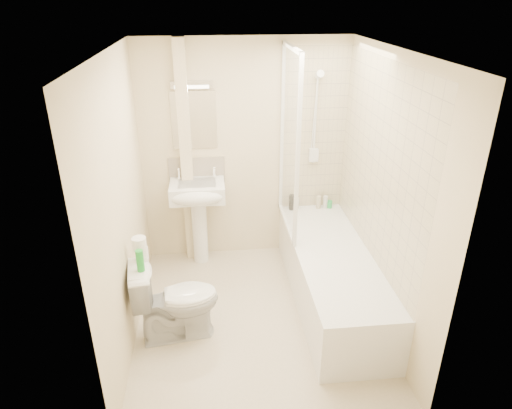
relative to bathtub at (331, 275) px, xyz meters
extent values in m
plane|color=beige|center=(-0.75, -0.20, -0.29)|extent=(2.50, 2.50, 0.00)
cube|color=beige|center=(-0.75, 1.05, 0.91)|extent=(2.20, 0.02, 2.40)
cube|color=beige|center=(-1.85, -0.20, 0.91)|extent=(0.02, 2.50, 2.40)
cube|color=beige|center=(0.35, -0.20, 0.91)|extent=(0.02, 2.50, 2.40)
cube|color=white|center=(-0.75, -0.20, 2.11)|extent=(2.20, 2.50, 0.02)
cube|color=beige|center=(0.00, 1.04, 1.14)|extent=(0.70, 0.01, 1.75)
cube|color=beige|center=(0.34, 0.00, 1.14)|extent=(0.01, 2.10, 1.75)
cube|color=beige|center=(-1.37, 0.99, 0.91)|extent=(0.12, 0.12, 2.40)
cube|color=beige|center=(-1.27, 1.04, 0.74)|extent=(0.60, 0.02, 0.30)
cube|color=white|center=(-1.27, 1.04, 1.29)|extent=(0.46, 0.01, 0.60)
cube|color=silver|center=(-1.27, 1.02, 1.66)|extent=(0.42, 0.07, 0.07)
cube|color=white|center=(0.00, 0.00, -0.01)|extent=(0.70, 2.10, 0.55)
cube|color=white|center=(0.00, 0.00, 0.21)|extent=(0.56, 1.96, 0.05)
cube|color=white|center=(-0.35, 0.60, 1.16)|extent=(0.01, 0.90, 1.80)
cube|color=white|center=(-0.35, 1.03, 1.16)|extent=(0.04, 0.04, 1.80)
cube|color=white|center=(-0.35, 0.15, 1.16)|extent=(0.04, 0.04, 1.80)
cube|color=white|center=(-0.35, 0.60, 2.04)|extent=(0.04, 0.90, 0.04)
cube|color=white|center=(-0.35, 0.60, 0.28)|extent=(0.04, 0.90, 0.03)
cylinder|color=white|center=(0.00, 1.02, 1.26)|extent=(0.02, 0.02, 0.90)
cylinder|color=white|center=(0.00, 1.02, 0.81)|extent=(0.05, 0.05, 0.02)
cylinder|color=white|center=(0.00, 1.02, 1.71)|extent=(0.05, 0.05, 0.02)
cylinder|color=white|center=(0.00, 0.95, 1.74)|extent=(0.08, 0.11, 0.11)
cube|color=white|center=(0.00, 1.01, 0.88)|extent=(0.10, 0.05, 0.14)
cylinder|color=white|center=(-0.02, 0.99, 1.31)|extent=(0.01, 0.13, 0.84)
cylinder|color=white|center=(-1.27, 0.88, 0.09)|extent=(0.16, 0.16, 0.77)
cube|color=white|center=(-1.27, 0.85, 0.59)|extent=(0.57, 0.44, 0.18)
ellipsoid|color=white|center=(-1.27, 0.68, 0.59)|extent=(0.57, 0.24, 0.18)
cube|color=silver|center=(-1.27, 0.85, 0.65)|extent=(0.39, 0.29, 0.04)
cylinder|color=white|center=(-1.46, 0.96, 0.73)|extent=(0.03, 0.03, 0.10)
cylinder|color=white|center=(-1.08, 0.96, 0.73)|extent=(0.03, 0.03, 0.10)
sphere|color=white|center=(-1.46, 0.96, 0.79)|extent=(0.04, 0.04, 0.04)
sphere|color=white|center=(-1.08, 0.96, 0.79)|extent=(0.04, 0.04, 0.04)
cylinder|color=black|center=(-0.23, 0.96, 0.35)|extent=(0.06, 0.06, 0.17)
cylinder|color=silver|center=(-0.17, 0.96, 0.33)|extent=(0.05, 0.05, 0.14)
cylinder|color=beige|center=(0.08, 0.96, 0.34)|extent=(0.05, 0.05, 0.15)
cylinder|color=silver|center=(0.16, 0.96, 0.33)|extent=(0.05, 0.05, 0.14)
cylinder|color=green|center=(0.20, 0.96, 0.30)|extent=(0.06, 0.06, 0.08)
imported|color=white|center=(-1.47, -0.34, 0.08)|extent=(0.61, 0.84, 0.74)
cylinder|color=white|center=(-1.72, -0.25, 0.51)|extent=(0.10, 0.10, 0.11)
cylinder|color=white|center=(-1.73, -0.27, 0.62)|extent=(0.12, 0.12, 0.11)
cylinder|color=green|center=(-1.71, -0.43, 0.55)|extent=(0.06, 0.06, 0.19)
camera|label=1|loc=(-1.12, -3.60, 2.51)|focal=32.00mm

